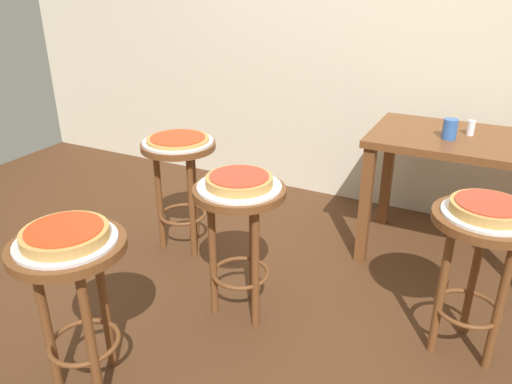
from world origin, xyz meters
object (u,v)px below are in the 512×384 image
(serving_plate_foreground, at_px, (66,241))
(stool_leftside, at_px, (479,252))
(serving_plate_rear, at_px, (178,142))
(dining_table, at_px, (466,160))
(pizza_foreground, at_px, (65,234))
(cup_near_edge, at_px, (450,129))
(stool_rear, at_px, (180,170))
(serving_plate_middle, at_px, (239,186))
(pizza_leftside, at_px, (489,208))
(stool_foreground, at_px, (73,282))
(stool_middle, at_px, (240,221))
(pizza_middle, at_px, (239,180))
(pizza_rear, at_px, (178,139))
(serving_plate_leftside, at_px, (487,214))
(condiment_shaker, at_px, (471,128))

(serving_plate_foreground, bearing_deg, stool_leftside, 34.37)
(serving_plate_rear, relative_size, dining_table, 0.39)
(pizza_foreground, bearing_deg, cup_near_edge, 56.70)
(stool_rear, bearing_deg, serving_plate_middle, -33.17)
(pizza_leftside, distance_m, serving_plate_rear, 1.60)
(stool_foreground, xyz_separation_m, stool_leftside, (1.31, 0.89, 0.00))
(stool_middle, distance_m, serving_plate_rear, 0.73)
(serving_plate_rear, bearing_deg, stool_leftside, -6.96)
(pizza_foreground, distance_m, pizza_middle, 0.76)
(serving_plate_foreground, xyz_separation_m, dining_table, (1.16, 1.69, -0.06))
(stool_rear, relative_size, pizza_rear, 1.93)
(pizza_rear, relative_size, dining_table, 0.34)
(stool_middle, height_order, serving_plate_middle, serving_plate_middle)
(stool_rear, bearing_deg, dining_table, 22.54)
(pizza_rear, xyz_separation_m, dining_table, (1.44, 0.60, -0.08))
(pizza_rear, bearing_deg, pizza_middle, -33.17)
(serving_plate_leftside, height_order, pizza_leftside, pizza_leftside)
(pizza_leftside, height_order, dining_table, dining_table)
(stool_rear, relative_size, dining_table, 0.66)
(pizza_leftside, relative_size, cup_near_edge, 2.76)
(serving_plate_middle, xyz_separation_m, condiment_shaker, (0.84, 1.03, 0.10))
(serving_plate_middle, relative_size, dining_table, 0.37)
(pizza_middle, xyz_separation_m, pizza_rear, (-0.60, 0.39, -0.01))
(dining_table, bearing_deg, stool_leftside, -79.38)
(serving_plate_foreground, distance_m, pizza_foreground, 0.03)
(stool_foreground, relative_size, stool_leftside, 1.00)
(pizza_middle, bearing_deg, serving_plate_foreground, -114.21)
(stool_middle, height_order, stool_rear, same)
(stool_foreground, xyz_separation_m, pizza_foreground, (0.00, 0.00, 0.20))
(pizza_foreground, distance_m, serving_plate_middle, 0.76)
(serving_plate_middle, height_order, pizza_leftside, pizza_leftside)
(serving_plate_foreground, xyz_separation_m, pizza_leftside, (1.31, 0.89, 0.03))
(stool_middle, height_order, cup_near_edge, cup_near_edge)
(serving_plate_middle, bearing_deg, pizza_foreground, -114.21)
(pizza_foreground, height_order, serving_plate_rear, pizza_foreground)
(stool_foreground, relative_size, pizza_leftside, 2.28)
(pizza_middle, bearing_deg, pizza_rear, 146.83)
(stool_leftside, relative_size, serving_plate_leftside, 1.91)
(pizza_middle, bearing_deg, stool_middle, 14.04)
(pizza_leftside, distance_m, cup_near_edge, 0.77)
(pizza_foreground, relative_size, stool_rear, 0.46)
(serving_plate_middle, height_order, serving_plate_rear, same)
(serving_plate_leftside, height_order, stool_rear, serving_plate_leftside)
(stool_leftside, relative_size, condiment_shaker, 8.25)
(serving_plate_middle, height_order, pizza_rear, pizza_rear)
(pizza_foreground, height_order, pizza_leftside, same)
(pizza_foreground, height_order, stool_leftside, pizza_foreground)
(condiment_shaker, bearing_deg, pizza_middle, -129.09)
(stool_foreground, relative_size, stool_middle, 1.00)
(pizza_foreground, height_order, serving_plate_middle, pizza_foreground)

